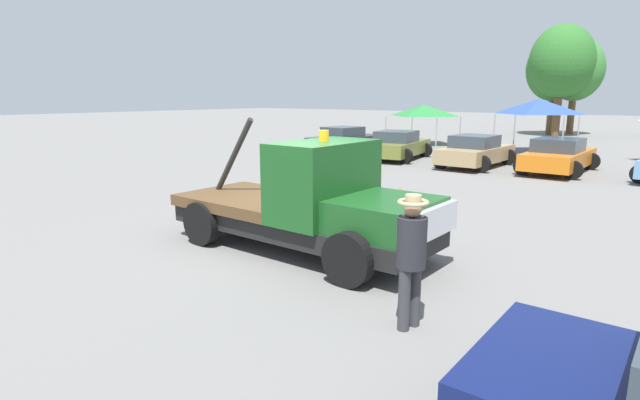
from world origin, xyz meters
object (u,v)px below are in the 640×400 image
at_px(tree_right, 555,69).
at_px(traffic_cone, 400,197).
at_px(tree_center, 562,62).
at_px(tow_truck, 313,206).
at_px(tree_left, 576,70).
at_px(parked_car_tan, 476,152).
at_px(canopy_tent_green, 424,110).
at_px(parked_car_charcoal, 345,140).
at_px(parked_car_olive, 397,145).
at_px(canopy_tent_blue, 539,107).
at_px(person_near_truck, 411,251).
at_px(parked_car_orange, 558,156).

distance_m(tree_right, traffic_cone, 29.77).
height_order(tree_center, traffic_cone, tree_center).
distance_m(tow_truck, tree_left, 35.60).
xyz_separation_m(parked_car_tan, tree_left, (-1.14, 21.96, 4.19)).
relative_size(canopy_tent_green, tree_left, 0.47).
bearing_deg(tree_right, tree_center, -57.73).
bearing_deg(parked_car_charcoal, canopy_tent_green, -8.17).
relative_size(tow_truck, traffic_cone, 9.93).
bearing_deg(parked_car_olive, tree_right, -14.06).
bearing_deg(tow_truck, tree_right, 97.48).
relative_size(parked_car_tan, tree_right, 0.60).
relative_size(tow_truck, parked_car_tan, 1.27).
xyz_separation_m(canopy_tent_green, canopy_tent_blue, (6.57, -0.06, 0.32)).
height_order(canopy_tent_green, tree_left, tree_left).
bearing_deg(traffic_cone, canopy_tent_green, 115.03).
height_order(parked_car_olive, tree_left, tree_left).
relative_size(person_near_truck, parked_car_charcoal, 0.38).
distance_m(parked_car_tan, canopy_tent_blue, 7.57).
bearing_deg(traffic_cone, tree_center, 95.90).
height_order(person_near_truck, parked_car_charcoal, person_near_truck).
height_order(tow_truck, canopy_tent_blue, canopy_tent_blue).
xyz_separation_m(person_near_truck, parked_car_orange, (-1.90, 15.45, -0.39)).
relative_size(person_near_truck, tree_right, 0.24).
height_order(canopy_tent_blue, tree_right, tree_right).
relative_size(person_near_truck, parked_car_tan, 0.41).
xyz_separation_m(parked_car_charcoal, canopy_tent_green, (1.38, 6.23, 1.41)).
bearing_deg(tree_right, parked_car_olive, -94.49).
height_order(parked_car_olive, tree_center, tree_center).
bearing_deg(parked_car_olive, traffic_cone, -159.39).
xyz_separation_m(person_near_truck, parked_car_charcoal, (-12.58, 16.14, -0.39)).
bearing_deg(canopy_tent_green, tree_center, 69.00).
distance_m(parked_car_charcoal, tree_right, 20.48).
relative_size(tree_left, tree_right, 1.00).
xyz_separation_m(parked_car_tan, parked_car_orange, (3.11, 0.50, 0.00)).
distance_m(parked_car_orange, tree_center, 20.07).
distance_m(person_near_truck, parked_car_tan, 15.77).
xyz_separation_m(parked_car_orange, tree_right, (-5.37, 20.02, 4.20)).
distance_m(parked_car_olive, canopy_tent_green, 7.70).
height_order(parked_car_olive, canopy_tent_blue, canopy_tent_blue).
relative_size(canopy_tent_green, tree_center, 0.43).
bearing_deg(tow_truck, parked_car_olive, 113.83).
relative_size(tree_left, tree_center, 0.91).
height_order(canopy_tent_green, tree_center, tree_center).
distance_m(person_near_truck, parked_car_orange, 15.57).
relative_size(tow_truck, canopy_tent_green, 1.62).
height_order(parked_car_tan, parked_car_orange, same).
height_order(person_near_truck, tree_center, tree_center).
distance_m(parked_car_tan, canopy_tent_green, 9.77).
relative_size(person_near_truck, tree_center, 0.22).
xyz_separation_m(tree_center, traffic_cone, (2.91, -28.13, -5.07)).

